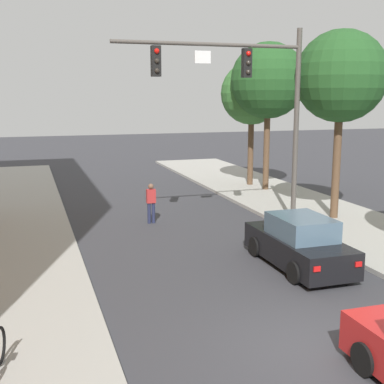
{
  "coord_description": "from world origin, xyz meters",
  "views": [
    {
      "loc": [
        -5.45,
        -8.44,
        5.15
      ],
      "look_at": [
        -0.32,
        7.43,
        2.0
      ],
      "focal_mm": 47.95,
      "sensor_mm": 36.0,
      "label": 1
    }
  ],
  "objects": [
    {
      "name": "street_tree_second",
      "position": [
        6.58,
        9.54,
        5.87
      ],
      "size": [
        3.66,
        3.66,
        7.58
      ],
      "color": "brown",
      "rests_on": "sidewalk_right"
    },
    {
      "name": "car_lead_black",
      "position": [
        2.24,
        4.81,
        0.72
      ],
      "size": [
        1.84,
        4.24,
        1.6
      ],
      "color": "black",
      "rests_on": "ground"
    },
    {
      "name": "traffic_signal_mast",
      "position": [
        2.52,
        9.43,
        5.37
      ],
      "size": [
        7.28,
        0.38,
        7.5
      ],
      "color": "#514C47",
      "rests_on": "sidewalk_right"
    },
    {
      "name": "pedestrian_crossing_road",
      "position": [
        -0.76,
        11.49,
        0.91
      ],
      "size": [
        0.36,
        0.22,
        1.64
      ],
      "color": "#232847",
      "rests_on": "ground"
    },
    {
      "name": "street_tree_third",
      "position": [
        6.76,
        16.36,
        5.9
      ],
      "size": [
        3.97,
        3.97,
        7.75
      ],
      "color": "brown",
      "rests_on": "sidewalk_right"
    },
    {
      "name": "street_tree_farthest",
      "position": [
        6.58,
        18.01,
        5.24
      ],
      "size": [
        3.46,
        3.46,
        6.85
      ],
      "color": "brown",
      "rests_on": "sidewalk_right"
    },
    {
      "name": "ground_plane",
      "position": [
        0.0,
        0.0,
        0.0
      ],
      "size": [
        120.0,
        120.0,
        0.0
      ],
      "primitive_type": "plane",
      "color": "#38383D"
    }
  ]
}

